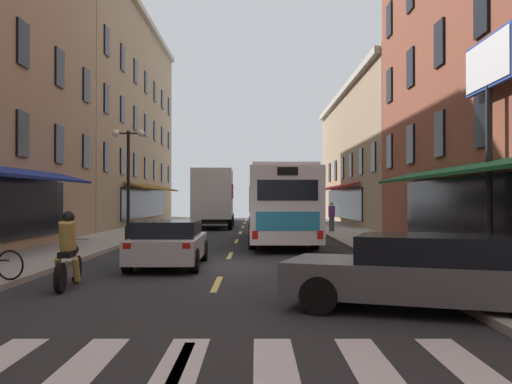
# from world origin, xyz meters

# --- Properties ---
(ground_plane) EXTENTS (34.80, 80.00, 0.10)m
(ground_plane) POSITION_xyz_m (0.00, 0.00, -0.05)
(ground_plane) COLOR #28282B
(lane_centre_dashes) EXTENTS (0.14, 73.90, 0.01)m
(lane_centre_dashes) POSITION_xyz_m (0.00, -0.25, 0.00)
(lane_centre_dashes) COLOR #DBCC4C
(lane_centre_dashes) RESTS_ON ground
(crosswalk_near) EXTENTS (7.10, 2.80, 0.01)m
(crosswalk_near) POSITION_xyz_m (0.00, -10.00, 0.00)
(crosswalk_near) COLOR silver
(crosswalk_near) RESTS_ON ground
(sidewalk_left) EXTENTS (3.00, 80.00, 0.14)m
(sidewalk_left) POSITION_xyz_m (-5.90, 0.00, 0.07)
(sidewalk_left) COLOR #A39E93
(sidewalk_left) RESTS_ON ground
(sidewalk_right) EXTENTS (3.00, 80.00, 0.14)m
(sidewalk_right) POSITION_xyz_m (5.90, 0.00, 0.07)
(sidewalk_right) COLOR #A39E93
(sidewalk_right) RESTS_ON ground
(billboard_sign) EXTENTS (0.40, 3.03, 6.08)m
(billboard_sign) POSITION_xyz_m (7.05, -1.26, 4.78)
(billboard_sign) COLOR black
(billboard_sign) RESTS_ON sidewalk_right
(transit_bus) EXTENTS (2.73, 12.34, 3.21)m
(transit_bus) POSITION_xyz_m (1.88, 9.08, 1.68)
(transit_bus) COLOR white
(transit_bus) RESTS_ON ground
(box_truck) EXTENTS (2.59, 7.28, 3.73)m
(box_truck) POSITION_xyz_m (-1.83, 20.64, 1.93)
(box_truck) COLOR white
(box_truck) RESTS_ON ground
(sedan_near) EXTENTS (1.98, 4.55, 1.42)m
(sedan_near) POSITION_xyz_m (-2.01, 30.27, 0.73)
(sedan_near) COLOR black
(sedan_near) RESTS_ON ground
(sedan_mid) EXTENTS (1.97, 4.35, 1.30)m
(sedan_mid) POSITION_xyz_m (-1.58, -0.22, 0.67)
(sedan_mid) COLOR silver
(sedan_mid) RESTS_ON ground
(sedan_far) EXTENTS (5.02, 3.28, 1.30)m
(sedan_far) POSITION_xyz_m (3.80, -6.71, 0.67)
(sedan_far) COLOR #515154
(sedan_far) RESTS_ON ground
(motorcycle_rider) EXTENTS (0.62, 2.07, 1.66)m
(motorcycle_rider) POSITION_xyz_m (-3.16, -4.08, 0.71)
(motorcycle_rider) COLOR black
(motorcycle_rider) RESTS_ON ground
(pedestrian_mid) EXTENTS (0.36, 0.36, 1.61)m
(pedestrian_mid) POSITION_xyz_m (5.00, 14.88, 0.96)
(pedestrian_mid) COLOR #4C4C51
(pedestrian_mid) RESTS_ON sidewalk_right
(street_lamp_twin) EXTENTS (1.42, 0.32, 4.76)m
(street_lamp_twin) POSITION_xyz_m (-4.63, 8.37, 2.79)
(street_lamp_twin) COLOR black
(street_lamp_twin) RESTS_ON sidewalk_left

